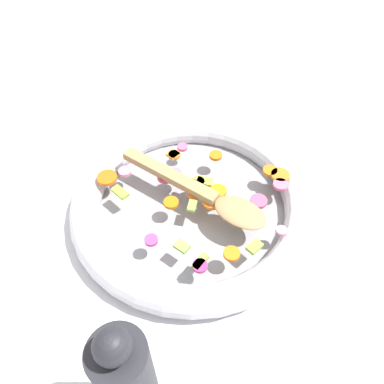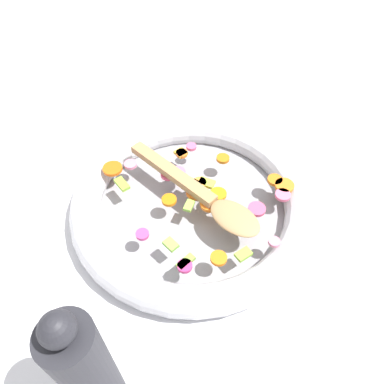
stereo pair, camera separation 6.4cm
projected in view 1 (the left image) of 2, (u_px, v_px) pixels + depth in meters
name	position (u px, v px, depth m)	size (l,w,h in m)	color
ground_plane	(192.00, 210.00, 0.68)	(4.00, 4.00, 0.00)	silver
skillet	(192.00, 202.00, 0.66)	(0.42, 0.42, 0.05)	gray
chopped_vegetables	(202.00, 192.00, 0.64)	(0.34, 0.27, 0.01)	orange
wooden_spoon	(206.00, 194.00, 0.62)	(0.28, 0.15, 0.01)	#A87F51
pepper_mill	(134.00, 384.00, 0.39)	(0.06, 0.06, 0.24)	#232328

